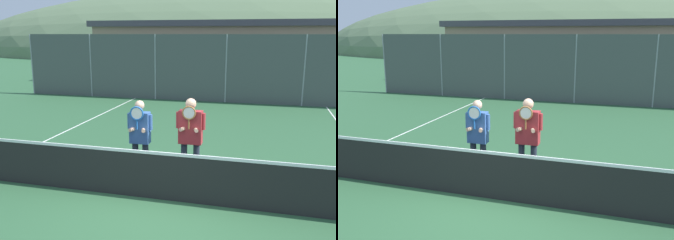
{
  "view_description": "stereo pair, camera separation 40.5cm",
  "coord_description": "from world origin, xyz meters",
  "views": [
    {
      "loc": [
        1.86,
        -6.27,
        3.05
      ],
      "look_at": [
        -0.12,
        1.08,
        1.29
      ],
      "focal_mm": 40.0,
      "sensor_mm": 36.0,
      "label": 1
    },
    {
      "loc": [
        2.25,
        -6.15,
        3.05
      ],
      "look_at": [
        -0.12,
        1.08,
        1.29
      ],
      "focal_mm": 40.0,
      "sensor_mm": 36.0,
      "label": 2
    }
  ],
  "objects": [
    {
      "name": "ground_plane",
      "position": [
        0.0,
        0.0,
        0.0
      ],
      "size": [
        120.0,
        120.0,
        0.0
      ],
      "primitive_type": "plane",
      "color": "#2D5B38"
    },
    {
      "name": "clubhouse_building",
      "position": [
        -0.13,
        18.38,
        1.93
      ],
      "size": [
        18.38,
        5.5,
        3.82
      ],
      "color": "tan",
      "rests_on": "ground_plane"
    },
    {
      "name": "player_leftmost",
      "position": [
        -0.65,
        0.81,
        1.01
      ],
      "size": [
        0.54,
        0.34,
        1.72
      ],
      "color": "#232838",
      "rests_on": "ground_plane"
    },
    {
      "name": "car_left_of_center",
      "position": [
        -0.47,
        12.82,
        0.94
      ],
      "size": [
        4.71,
        1.94,
        1.85
      ],
      "color": "black",
      "rests_on": "ground_plane"
    },
    {
      "name": "court_line_left_sideline",
      "position": [
        -4.31,
        3.0,
        0.0
      ],
      "size": [
        0.05,
        16.0,
        0.01
      ],
      "primitive_type": "cube",
      "color": "white",
      "rests_on": "ground_plane"
    },
    {
      "name": "car_far_left",
      "position": [
        -5.81,
        13.0,
        0.9
      ],
      "size": [
        4.75,
        1.95,
        1.77
      ],
      "color": "slate",
      "rests_on": "ground_plane"
    },
    {
      "name": "hill_distant",
      "position": [
        0.0,
        58.81,
        0.0
      ],
      "size": [
        105.78,
        58.77,
        20.57
      ],
      "color": "#5B7551",
      "rests_on": "ground_plane"
    },
    {
      "name": "tennis_net",
      "position": [
        0.0,
        0.0,
        0.48
      ],
      "size": [
        11.58,
        0.09,
        1.04
      ],
      "color": "gray",
      "rests_on": "ground_plane"
    },
    {
      "name": "player_center_left",
      "position": [
        0.39,
        0.94,
        1.07
      ],
      "size": [
        0.61,
        0.34,
        1.79
      ],
      "color": "#232838",
      "rests_on": "ground_plane"
    },
    {
      "name": "car_center",
      "position": [
        4.52,
        12.82,
        0.93
      ],
      "size": [
        4.07,
        1.91,
        1.85
      ],
      "color": "#B2B7BC",
      "rests_on": "ground_plane"
    },
    {
      "name": "fence_back",
      "position": [
        0.0,
        10.55,
        1.51
      ],
      "size": [
        19.86,
        0.06,
        3.02
      ],
      "color": "gray",
      "rests_on": "ground_plane"
    }
  ]
}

